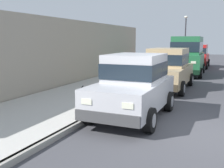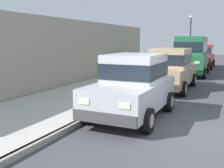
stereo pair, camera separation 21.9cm
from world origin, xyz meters
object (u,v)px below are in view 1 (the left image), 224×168
Objects in this scene: car_tan_sedan at (168,68)px; street_lamp at (185,34)px; car_silver_hatchback at (134,85)px; car_red_sedan at (197,56)px; dog_black at (90,89)px; car_green_van at (188,54)px.

car_tan_sedan is 1.04× the size of street_lamp.
car_silver_hatchback is 0.82× the size of car_red_sedan.
dog_black is (-2.25, -3.53, -0.55)m from car_tan_sedan.
street_lamp reaches higher than dog_black.
car_red_sedan is 6.13× the size of dog_black.
car_silver_hatchback is at bearing -85.86° from street_lamp.
car_silver_hatchback is 0.83× the size of car_tan_sedan.
car_green_van is (0.05, 10.79, 0.42)m from car_silver_hatchback.
car_silver_hatchback is at bearing -89.53° from car_tan_sedan.
car_red_sedan is (0.04, 16.30, 0.01)m from car_silver_hatchback.
street_lamp is at bearing 86.99° from dog_black.
dog_black is at bearing -98.97° from car_red_sedan.
car_tan_sedan is 4.23m from dog_black.
car_green_van reaches higher than car_tan_sedan.
street_lamp is at bearing 99.85° from car_green_van.
car_tan_sedan is 11.27m from car_red_sedan.
street_lamp reaches higher than car_tan_sedan.
car_silver_hatchback is 0.77× the size of car_green_van.
car_green_van is 5.52m from car_red_sedan.
car_red_sedan is 1.05× the size of street_lamp.
street_lamp reaches higher than car_silver_hatchback.
car_tan_sedan and car_red_sedan have the same top height.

